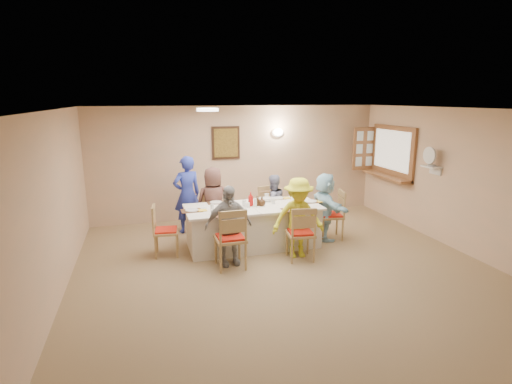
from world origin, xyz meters
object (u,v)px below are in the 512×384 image
object	(u,v)px
diner_front_left	(228,226)
diner_right_end	(325,206)
diner_back_left	(214,203)
diner_front_right	(298,218)
serving_hatch	(393,152)
diner_back_right	(273,204)
condiment_ketchup	(251,199)
chair_back_right	(271,209)
chair_back_left	(213,213)
chair_front_right	(300,232)
chair_right_end	(331,215)
caregiver	(187,195)
desk_fan	(431,159)
chair_left_end	(166,230)
dining_table	(253,226)
chair_front_left	(230,237)

from	to	relation	value
diner_front_left	diner_right_end	bearing A→B (deg)	14.13
diner_back_left	diner_front_right	world-z (taller)	diner_back_left
serving_hatch	diner_front_right	xyz separation A→B (m)	(-2.83, -1.55, -0.81)
diner_back_right	condiment_ketchup	world-z (taller)	diner_back_right
chair_back_right	chair_back_left	bearing A→B (deg)	169.86
chair_front_right	chair_right_end	world-z (taller)	chair_right_end
caregiver	diner_right_end	bearing A→B (deg)	141.44
diner_right_end	serving_hatch	bearing A→B (deg)	-67.74
desk_fan	diner_back_left	distance (m)	4.17
condiment_ketchup	diner_front_right	bearing A→B (deg)	-47.98
chair_back_left	diner_back_right	bearing A→B (deg)	2.61
diner_front_left	chair_right_end	bearing A→B (deg)	13.08
chair_right_end	caregiver	size ratio (longest dim) A/B	0.61
chair_front_right	serving_hatch	bearing A→B (deg)	-142.15
chair_back_left	diner_right_end	size ratio (longest dim) A/B	0.72
chair_back_right	diner_front_right	xyz separation A→B (m)	(0.00, -1.48, 0.24)
desk_fan	chair_front_right	size ratio (longest dim) A/B	0.32
chair_left_end	diner_back_right	xyz separation A→B (m)	(2.15, 0.68, 0.14)
chair_front_right	diner_right_end	world-z (taller)	diner_right_end
dining_table	diner_front_right	distance (m)	0.96
diner_right_end	condiment_ketchup	size ratio (longest dim) A/B	5.04
chair_right_end	diner_back_right	bearing A→B (deg)	-114.91
dining_table	caregiver	xyz separation A→B (m)	(-1.05, 1.15, 0.40)
diner_right_end	diner_back_right	bearing A→B (deg)	49.11
chair_right_end	chair_front_left	bearing A→B (deg)	-58.90
serving_hatch	desk_fan	world-z (taller)	serving_hatch
desk_fan	chair_right_end	size ratio (longest dim) A/B	0.32
chair_back_left	chair_front_right	distance (m)	2.00
serving_hatch	dining_table	bearing A→B (deg)	-165.72
serving_hatch	caregiver	size ratio (longest dim) A/B	0.96
chair_front_right	diner_right_end	size ratio (longest dim) A/B	0.73
chair_right_end	diner_right_end	xyz separation A→B (m)	(-0.13, 0.00, 0.17)
dining_table	diner_right_end	xyz separation A→B (m)	(1.42, 0.00, 0.27)
chair_right_end	caregiver	distance (m)	2.86
desk_fan	diner_right_end	distance (m)	2.16
dining_table	diner_back_left	bearing A→B (deg)	131.42
chair_front_right	chair_back_left	bearing A→B (deg)	-45.87
diner_right_end	desk_fan	bearing A→B (deg)	-105.33
chair_back_left	diner_back_left	distance (m)	0.26
serving_hatch	chair_back_left	xyz separation A→B (m)	(-4.03, -0.07, -1.03)
diner_back_left	caregiver	size ratio (longest dim) A/B	0.89
diner_right_end	caregiver	xyz separation A→B (m)	(-2.47, 1.15, 0.13)
serving_hatch	chair_front_right	bearing A→B (deg)	-149.41
chair_front_left	diner_front_left	distance (m)	0.20
diner_front_right	caregiver	bearing A→B (deg)	138.16
diner_front_left	caregiver	size ratio (longest dim) A/B	0.85
diner_front_right	caregiver	xyz separation A→B (m)	(-1.65, 1.83, 0.09)
diner_back_right	diner_front_left	distance (m)	1.82
chair_right_end	serving_hatch	bearing A→B (deg)	125.60
dining_table	chair_back_left	distance (m)	1.00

